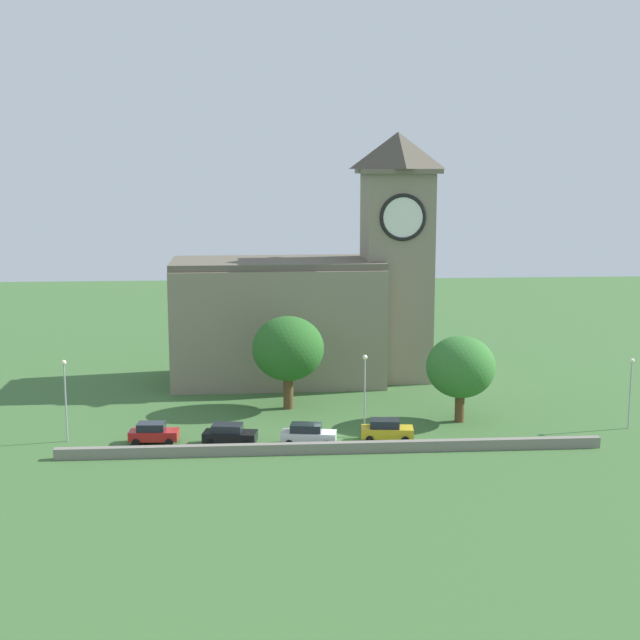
# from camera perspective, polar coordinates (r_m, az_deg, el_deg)

# --- Properties ---
(ground_plane) EXTENTS (200.00, 200.00, 0.00)m
(ground_plane) POSITION_cam_1_polar(r_m,az_deg,el_deg) (92.28, -0.17, -4.99)
(ground_plane) COLOR #3D6633
(church) EXTENTS (28.99, 12.25, 27.22)m
(church) POSITION_cam_1_polar(r_m,az_deg,el_deg) (98.67, -0.55, 1.17)
(church) COLOR gray
(church) RESTS_ON ground
(quay_barrier) EXTENTS (45.33, 0.70, 0.91)m
(quay_barrier) POSITION_cam_1_polar(r_m,az_deg,el_deg) (74.79, 0.80, -8.14)
(quay_barrier) COLOR gray
(quay_barrier) RESTS_ON ground
(car_red) EXTENTS (4.25, 2.27, 1.81)m
(car_red) POSITION_cam_1_polar(r_m,az_deg,el_deg) (78.53, -10.58, -7.09)
(car_red) COLOR red
(car_red) RESTS_ON ground
(car_black) EXTENTS (4.77, 2.84, 1.81)m
(car_black) POSITION_cam_1_polar(r_m,az_deg,el_deg) (77.21, -5.80, -7.26)
(car_black) COLOR black
(car_black) RESTS_ON ground
(car_white) EXTENTS (4.88, 2.64, 1.87)m
(car_white) POSITION_cam_1_polar(r_m,az_deg,el_deg) (76.73, -0.77, -7.30)
(car_white) COLOR silver
(car_white) RESTS_ON ground
(car_yellow) EXTENTS (4.65, 2.58, 1.90)m
(car_yellow) POSITION_cam_1_polar(r_m,az_deg,el_deg) (78.11, 4.26, -7.01)
(car_yellow) COLOR gold
(car_yellow) RESTS_ON ground
(streetlamp_west_end) EXTENTS (0.44, 0.44, 7.20)m
(streetlamp_west_end) POSITION_cam_1_polar(r_m,az_deg,el_deg) (79.73, -15.95, -4.16)
(streetlamp_west_end) COLOR #9EA0A5
(streetlamp_west_end) RESTS_ON ground
(streetlamp_west_mid) EXTENTS (0.44, 0.44, 7.30)m
(streetlamp_west_mid) POSITION_cam_1_polar(r_m,az_deg,el_deg) (78.40, 2.87, -3.99)
(streetlamp_west_mid) COLOR #9EA0A5
(streetlamp_west_mid) RESTS_ON ground
(streetlamp_central) EXTENTS (0.44, 0.44, 6.51)m
(streetlamp_central) POSITION_cam_1_polar(r_m,az_deg,el_deg) (85.32, 19.20, -3.71)
(streetlamp_central) COLOR #9EA0A5
(streetlamp_central) RESTS_ON ground
(tree_riverside_east) EXTENTS (7.01, 7.01, 9.18)m
(tree_riverside_east) POSITION_cam_1_polar(r_m,az_deg,el_deg) (87.06, -2.05, -1.85)
(tree_riverside_east) COLOR brown
(tree_riverside_east) RESTS_ON ground
(tree_riverside_west) EXTENTS (6.39, 6.39, 8.11)m
(tree_riverside_west) POSITION_cam_1_polar(r_m,az_deg,el_deg) (83.63, 8.96, -2.99)
(tree_riverside_west) COLOR brown
(tree_riverside_west) RESTS_ON ground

